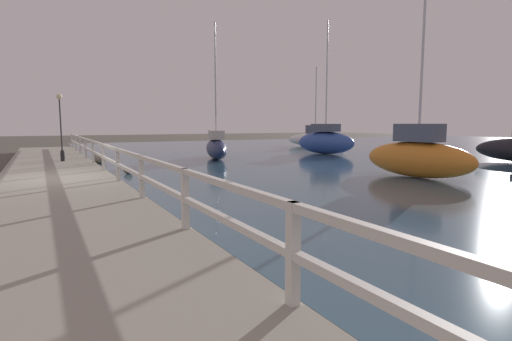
{
  "coord_description": "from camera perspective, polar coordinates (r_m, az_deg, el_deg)",
  "views": [
    {
      "loc": [
        -0.4,
        -13.13,
        1.92
      ],
      "look_at": [
        5.02,
        -3.13,
        0.59
      ],
      "focal_mm": 28.0,
      "sensor_mm": 36.0,
      "label": 1
    }
  ],
  "objects": [
    {
      "name": "dock_walkway",
      "position": [
        13.25,
        -26.47,
        -1.65
      ],
      "size": [
        3.2,
        36.0,
        0.32
      ],
      "color": "gray",
      "rests_on": "ground"
    },
    {
      "name": "ground_plane",
      "position": [
        13.28,
        -26.44,
        -2.33
      ],
      "size": [
        120.0,
        120.0,
        0.0
      ],
      "primitive_type": "plane",
      "color": "#4C473D"
    },
    {
      "name": "mooring_bollard",
      "position": [
        19.12,
        -25.91,
        1.95
      ],
      "size": [
        0.17,
        0.17,
        0.49
      ],
      "color": "black",
      "rests_on": "dock_walkway"
    },
    {
      "name": "sailboat_blue",
      "position": [
        25.88,
        9.9,
        4.16
      ],
      "size": [
        2.88,
        4.22,
        8.27
      ],
      "rotation": [
        0.0,
        0.0,
        0.39
      ],
      "color": "#2D4C9E",
      "rests_on": "water_surface"
    },
    {
      "name": "boulder_water_edge",
      "position": [
        20.82,
        -21.5,
        1.59
      ],
      "size": [
        0.64,
        0.58,
        0.48
      ],
      "color": "slate",
      "rests_on": "ground"
    },
    {
      "name": "boulder_near_dock",
      "position": [
        16.16,
        -17.77,
        0.03
      ],
      "size": [
        0.36,
        0.33,
        0.27
      ],
      "color": "#666056",
      "rests_on": "ground"
    },
    {
      "name": "sailboat_navy",
      "position": [
        22.04,
        -5.71,
        3.38
      ],
      "size": [
        2.51,
        5.24,
        7.29
      ],
      "rotation": [
        0.0,
        0.0,
        -0.3
      ],
      "color": "#192347",
      "rests_on": "water_surface"
    },
    {
      "name": "boulder_downstream",
      "position": [
        20.9,
        -21.35,
        1.51
      ],
      "size": [
        0.54,
        0.49,
        0.4
      ],
      "color": "slate",
      "rests_on": "ground"
    },
    {
      "name": "sailboat_orange",
      "position": [
        15.39,
        22.12,
        1.97
      ],
      "size": [
        1.59,
        4.34,
        7.7
      ],
      "rotation": [
        0.0,
        0.0,
        0.11
      ],
      "color": "orange",
      "rests_on": "water_surface"
    },
    {
      "name": "railing",
      "position": [
        13.3,
        -20.19,
        2.11
      ],
      "size": [
        0.1,
        32.5,
        0.93
      ],
      "color": "silver",
      "rests_on": "dock_walkway"
    },
    {
      "name": "dock_lamp",
      "position": [
        22.56,
        -26.23,
        7.99
      ],
      "size": [
        0.28,
        0.28,
        3.11
      ],
      "color": "#2D2D33",
      "rests_on": "dock_walkway"
    },
    {
      "name": "sailboat_white",
      "position": [
        34.04,
        8.45,
        4.5
      ],
      "size": [
        2.78,
        5.88,
        6.58
      ],
      "rotation": [
        0.0,
        0.0,
        0.29
      ],
      "color": "white",
      "rests_on": "water_surface"
    },
    {
      "name": "boulder_upstream",
      "position": [
        23.48,
        -21.9,
        1.84
      ],
      "size": [
        0.36,
        0.33,
        0.27
      ],
      "color": "gray",
      "rests_on": "ground"
    }
  ]
}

